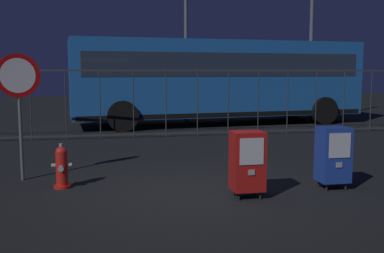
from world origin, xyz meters
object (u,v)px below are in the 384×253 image
at_px(street_light_near_right, 312,8).
at_px(newspaper_box_secondary, 333,154).
at_px(stop_sign, 19,90).
at_px(street_light_far_left, 186,9).
at_px(newspaper_box_primary, 247,161).
at_px(traffic_cone, 247,143).
at_px(bus_far, 204,76).
at_px(fire_hydrant, 62,167).
at_px(bus_near, 218,77).

bearing_deg(street_light_near_right, newspaper_box_secondary, -113.15).
xyz_separation_m(stop_sign, street_light_far_left, (4.56, 8.95, 2.68)).
distance_m(newspaper_box_primary, newspaper_box_secondary, 1.57).
distance_m(traffic_cone, street_light_far_left, 8.33).
height_order(newspaper_box_secondary, bus_far, bus_far).
height_order(newspaper_box_secondary, traffic_cone, newspaper_box_secondary).
bearing_deg(bus_far, newspaper_box_primary, -101.25).
height_order(stop_sign, street_light_far_left, street_light_far_left).
bearing_deg(bus_far, newspaper_box_secondary, -95.13).
relative_size(fire_hydrant, street_light_far_left, 0.10).
bearing_deg(traffic_cone, bus_near, 81.97).
bearing_deg(street_light_far_left, newspaper_box_primary, -95.23).
height_order(newspaper_box_secondary, street_light_far_left, street_light_far_left).
bearing_deg(traffic_cone, bus_far, 82.84).
height_order(traffic_cone, street_light_far_left, street_light_far_left).
bearing_deg(bus_near, newspaper_box_secondary, -98.15).
xyz_separation_m(bus_far, street_light_far_left, (-1.46, -3.36, 2.57)).
bearing_deg(street_light_near_right, stop_sign, -139.38).
height_order(bus_near, street_light_far_left, street_light_far_left).
relative_size(bus_far, street_light_near_right, 1.42).
distance_m(bus_near, bus_far, 4.48).
height_order(fire_hydrant, newspaper_box_secondary, newspaper_box_secondary).
distance_m(newspaper_box_primary, bus_far, 14.40).
height_order(traffic_cone, bus_far, bus_far).
distance_m(bus_near, street_light_near_right, 4.43).
distance_m(stop_sign, street_light_near_right, 12.36).
xyz_separation_m(traffic_cone, bus_near, (0.88, 6.21, 1.45)).
relative_size(newspaper_box_secondary, bus_near, 0.10).
bearing_deg(bus_far, traffic_cone, -98.60).
bearing_deg(street_light_near_right, street_light_far_left, 166.53).
relative_size(traffic_cone, street_light_near_right, 0.07).
distance_m(newspaper_box_primary, traffic_cone, 3.67).
distance_m(fire_hydrant, traffic_cone, 4.59).
bearing_deg(traffic_cone, street_light_far_left, 90.93).
bearing_deg(street_light_far_left, traffic_cone, -89.07).
bearing_deg(stop_sign, newspaper_box_secondary, -17.13).
xyz_separation_m(street_light_near_right, street_light_far_left, (-4.60, 1.10, -0.00)).
relative_size(stop_sign, bus_far, 0.21).
relative_size(newspaper_box_primary, traffic_cone, 1.92).
bearing_deg(street_light_near_right, bus_far, 125.10).
distance_m(fire_hydrant, stop_sign, 1.61).
relative_size(fire_hydrant, street_light_near_right, 0.10).
bearing_deg(street_light_far_left, bus_near, -47.65).
bearing_deg(newspaper_box_secondary, traffic_cone, 97.80).
bearing_deg(newspaper_box_primary, bus_far, 80.19).
bearing_deg(newspaper_box_primary, traffic_cone, 72.40).
bearing_deg(fire_hydrant, street_light_near_right, 45.47).
height_order(fire_hydrant, stop_sign, stop_sign).
distance_m(stop_sign, bus_near, 9.63).
height_order(newspaper_box_primary, stop_sign, stop_sign).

